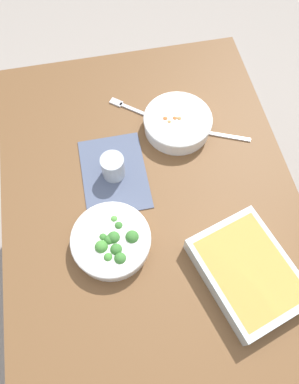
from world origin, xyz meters
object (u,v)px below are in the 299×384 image
broccoli_bowl (111,241)px  fork_on_table (129,108)px  baking_dish (248,272)px  spoon_by_stew (217,134)px  stew_bowl (178,122)px  drink_cup (113,168)px

broccoli_bowl → fork_on_table: 0.49m
baking_dish → spoon_by_stew: (0.47, -0.05, -0.03)m
broccoli_bowl → fork_on_table: size_ratio=1.51×
stew_bowl → spoon_by_stew: (-0.05, -0.12, -0.03)m
baking_dish → broccoli_bowl: bearing=65.4°
drink_cup → fork_on_table: bearing=-20.4°
drink_cup → fork_on_table: drink_cup is taller
fork_on_table → baking_dish: bearing=-161.4°
stew_bowl → drink_cup: (-0.13, 0.23, 0.01)m
fork_on_table → drink_cup: bearing=159.6°
broccoli_bowl → drink_cup: drink_cup is taller
broccoli_bowl → fork_on_table: (0.48, -0.13, -0.03)m
drink_cup → spoon_by_stew: bearing=-77.3°
spoon_by_stew → broccoli_bowl: bearing=127.8°
stew_bowl → drink_cup: drink_cup is taller
drink_cup → baking_dish: bearing=-141.7°
broccoli_bowl → stew_bowl: bearing=-37.3°
spoon_by_stew → fork_on_table: size_ratio=1.13×
stew_bowl → broccoli_bowl: (-0.36, 0.28, -0.00)m
broccoli_bowl → fork_on_table: bearing=-15.6°
spoon_by_stew → baking_dish: bearing=173.7°
baking_dish → drink_cup: size_ratio=4.13×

